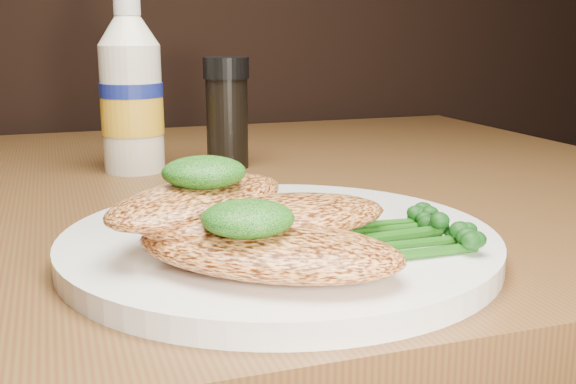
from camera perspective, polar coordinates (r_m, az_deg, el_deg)
name	(u,v)px	position (r m, az deg, el deg)	size (l,w,h in m)	color
plate	(279,243)	(0.47, -0.71, -4.24)	(0.30, 0.30, 0.02)	white
chicken_front	(267,249)	(0.40, -1.73, -4.71)	(0.16, 0.09, 0.03)	#F99B4F
chicken_mid	(267,218)	(0.43, -1.75, -2.16)	(0.16, 0.08, 0.02)	#F99B4F
chicken_back	(199,200)	(0.45, -7.35, -0.67)	(0.15, 0.07, 0.02)	#F99B4F
pesto_front	(248,218)	(0.39, -3.34, -2.19)	(0.05, 0.05, 0.02)	black
pesto_back	(204,172)	(0.44, -6.94, 1.63)	(0.05, 0.05, 0.02)	black
broccolini_bundle	(376,229)	(0.44, 7.23, -3.05)	(0.15, 0.11, 0.02)	#1A5111
mayo_bottle	(131,84)	(0.76, -12.83, 8.68)	(0.07, 0.07, 0.19)	white
pepper_grinder	(227,113)	(0.76, -5.05, 6.50)	(0.05, 0.05, 0.12)	black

